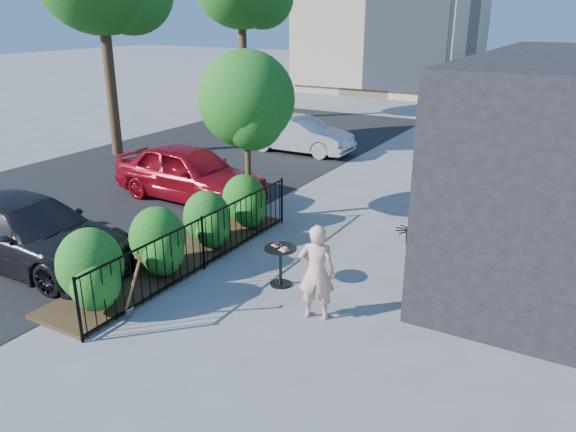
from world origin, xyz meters
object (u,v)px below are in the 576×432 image
Objects in this scene: cafe_table at (281,259)px; car_darkgrey at (29,232)px; car_red at (190,172)px; patio_tree at (248,105)px; shovel at (132,291)px; woman at (317,272)px; car_silver at (300,135)px.

car_darkgrey reaches higher than cafe_table.
car_red reaches higher than cafe_table.
car_red is (-2.29, 0.56, -2.02)m from patio_tree.
patio_tree is 3.15× the size of shovel.
car_silver is at bearing -78.83° from woman.
car_darkgrey is (-3.38, 0.65, 0.12)m from shovel.
patio_tree is at bearing 132.49° from cafe_table.
woman is 5.95m from car_darkgrey.
patio_tree reaches higher than woman.
cafe_table is 5.06m from car_darkgrey.
shovel is at bearing 13.88° from woman.
car_darkgrey is (-0.06, -10.98, 0.03)m from car_silver.
shovel is (-1.39, -2.31, 0.03)m from cafe_table.
car_darkgrey reaches higher than car_silver.
car_red is at bearing 166.16° from patio_tree.
shovel is at bearing -121.09° from cafe_table.
car_silver is (-5.81, 10.03, -0.18)m from woman.
car_silver is (-0.05, 6.16, -0.11)m from car_red.
car_red is at bearing 145.90° from cafe_table.
patio_tree reaches higher than car_silver.
cafe_table is 0.49× the size of woman.
patio_tree reaches higher than car_red.
car_red is at bearing 120.90° from shovel.
shovel is 3.44m from car_darkgrey.
patio_tree is 5.17m from woman.
car_red is 6.16m from car_silver.
woman is at bearing -43.58° from patio_tree.
car_darkgrey is at bearing -9.67° from woman.
car_darkgrey is at bearing -160.82° from cafe_table.
car_silver is (-2.33, 6.73, -2.13)m from patio_tree.
car_darkgrey is at bearing 169.14° from shovel.
patio_tree is at bearing 101.34° from shovel.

